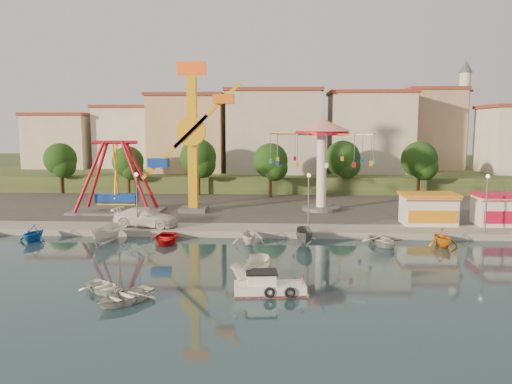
# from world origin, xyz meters

# --- Properties ---
(ground) EXTENTS (200.00, 200.00, 0.00)m
(ground) POSITION_xyz_m (0.00, 0.00, 0.00)
(ground) COLOR #152E3B
(ground) RESTS_ON ground
(quay_deck) EXTENTS (200.00, 100.00, 0.60)m
(quay_deck) POSITION_xyz_m (0.00, 62.00, 0.30)
(quay_deck) COLOR #9E998E
(quay_deck) RESTS_ON ground
(asphalt_pad) EXTENTS (90.00, 28.00, 0.01)m
(asphalt_pad) POSITION_xyz_m (0.00, 30.00, 0.60)
(asphalt_pad) COLOR #4C4944
(asphalt_pad) RESTS_ON quay_deck
(hill_terrace) EXTENTS (200.00, 60.00, 3.00)m
(hill_terrace) POSITION_xyz_m (0.00, 67.00, 1.50)
(hill_terrace) COLOR #384C26
(hill_terrace) RESTS_ON ground
(pirate_ship_ride) EXTENTS (10.00, 5.00, 8.00)m
(pirate_ship_ride) POSITION_xyz_m (-12.79, 21.53, 4.39)
(pirate_ship_ride) COLOR #59595E
(pirate_ship_ride) RESTS_ON quay_deck
(kamikaze_tower) EXTENTS (7.50, 3.10, 16.50)m
(kamikaze_tower) POSITION_xyz_m (-3.98, 22.27, 8.45)
(kamikaze_tower) COLOR #59595E
(kamikaze_tower) RESTS_ON quay_deck
(wave_swinger) EXTENTS (11.60, 11.60, 10.40)m
(wave_swinger) POSITION_xyz_m (10.04, 24.20, 8.20)
(wave_swinger) COLOR #59595E
(wave_swinger) RESTS_ON quay_deck
(booth_left) EXTENTS (5.40, 3.78, 3.08)m
(booth_left) POSITION_xyz_m (19.88, 16.49, 2.16)
(booth_left) COLOR white
(booth_left) RESTS_ON quay_deck
(booth_mid) EXTENTS (5.40, 3.78, 3.08)m
(booth_mid) POSITION_xyz_m (26.95, 16.49, 2.16)
(booth_mid) COLOR white
(booth_mid) RESTS_ON quay_deck
(lamp_post_1) EXTENTS (0.14, 0.14, 5.00)m
(lamp_post_1) POSITION_xyz_m (-8.00, 13.00, 3.10)
(lamp_post_1) COLOR #59595E
(lamp_post_1) RESTS_ON quay_deck
(lamp_post_2) EXTENTS (0.14, 0.14, 5.00)m
(lamp_post_2) POSITION_xyz_m (8.00, 13.00, 3.10)
(lamp_post_2) COLOR #59595E
(lamp_post_2) RESTS_ON quay_deck
(lamp_post_3) EXTENTS (0.14, 0.14, 5.00)m
(lamp_post_3) POSITION_xyz_m (24.00, 13.00, 3.10)
(lamp_post_3) COLOR #59595E
(lamp_post_3) RESTS_ON quay_deck
(tree_0) EXTENTS (4.60, 4.60, 7.19)m
(tree_0) POSITION_xyz_m (-26.00, 36.98, 5.47)
(tree_0) COLOR #382314
(tree_0) RESTS_ON quay_deck
(tree_1) EXTENTS (4.35, 4.35, 6.80)m
(tree_1) POSITION_xyz_m (-16.00, 36.24, 5.20)
(tree_1) COLOR #382314
(tree_1) RESTS_ON quay_deck
(tree_2) EXTENTS (5.02, 5.02, 7.85)m
(tree_2) POSITION_xyz_m (-6.00, 35.81, 5.92)
(tree_2) COLOR #382314
(tree_2) RESTS_ON quay_deck
(tree_3) EXTENTS (4.68, 4.68, 7.32)m
(tree_3) POSITION_xyz_m (4.00, 34.36, 5.55)
(tree_3) COLOR #382314
(tree_3) RESTS_ON quay_deck
(tree_4) EXTENTS (4.86, 4.86, 7.60)m
(tree_4) POSITION_xyz_m (14.00, 37.35, 5.75)
(tree_4) COLOR #382314
(tree_4) RESTS_ON quay_deck
(tree_5) EXTENTS (4.83, 4.83, 7.54)m
(tree_5) POSITION_xyz_m (24.00, 35.54, 5.71)
(tree_5) COLOR #382314
(tree_5) RESTS_ON quay_deck
(building_0) EXTENTS (9.26, 9.53, 11.87)m
(building_0) POSITION_xyz_m (-33.37, 46.06, 8.93)
(building_0) COLOR beige
(building_0) RESTS_ON hill_terrace
(building_1) EXTENTS (12.33, 9.01, 8.63)m
(building_1) POSITION_xyz_m (-21.33, 51.38, 7.32)
(building_1) COLOR silver
(building_1) RESTS_ON hill_terrace
(building_2) EXTENTS (11.95, 9.28, 11.23)m
(building_2) POSITION_xyz_m (-8.19, 51.96, 8.62)
(building_2) COLOR tan
(building_2) RESTS_ON hill_terrace
(building_3) EXTENTS (12.59, 10.50, 9.20)m
(building_3) POSITION_xyz_m (5.60, 48.80, 7.60)
(building_3) COLOR beige
(building_3) RESTS_ON hill_terrace
(building_4) EXTENTS (10.75, 9.23, 9.24)m
(building_4) POSITION_xyz_m (19.07, 52.20, 7.62)
(building_4) COLOR beige
(building_4) RESTS_ON hill_terrace
(building_5) EXTENTS (12.77, 10.96, 11.21)m
(building_5) POSITION_xyz_m (32.37, 50.33, 8.61)
(building_5) COLOR tan
(building_5) RESTS_ON hill_terrace
(minaret) EXTENTS (2.80, 2.80, 18.00)m
(minaret) POSITION_xyz_m (36.00, 54.00, 12.55)
(minaret) COLOR silver
(minaret) RESTS_ON hill_terrace
(cabin_motorboat) EXTENTS (4.46, 2.08, 1.52)m
(cabin_motorboat) POSITION_xyz_m (4.72, -3.14, 0.41)
(cabin_motorboat) COLOR white
(cabin_motorboat) RESTS_ON ground
(rowboat_a) EXTENTS (3.82, 3.74, 0.65)m
(rowboat_a) POSITION_xyz_m (-5.42, -3.33, 0.32)
(rowboat_a) COLOR white
(rowboat_a) RESTS_ON ground
(rowboat_b) EXTENTS (4.30, 4.59, 0.77)m
(rowboat_b) POSITION_xyz_m (-3.55, -5.08, 0.39)
(rowboat_b) COLOR silver
(rowboat_b) RESTS_ON ground
(skiff) EXTENTS (3.22, 4.66, 1.69)m
(skiff) POSITION_xyz_m (3.58, -1.16, 0.84)
(skiff) COLOR silver
(skiff) RESTS_ON ground
(van) EXTENTS (6.50, 3.44, 1.79)m
(van) POSITION_xyz_m (-7.48, 14.00, 1.50)
(van) COLOR silver
(van) RESTS_ON quay_deck
(moored_boat_1) EXTENTS (2.96, 3.28, 1.53)m
(moored_boat_1) POSITION_xyz_m (-16.49, 9.80, 0.76)
(moored_boat_1) COLOR blue
(moored_boat_1) RESTS_ON ground
(moored_boat_2) EXTENTS (2.66, 4.38, 1.59)m
(moored_boat_2) POSITION_xyz_m (-9.89, 9.80, 0.79)
(moored_boat_2) COLOR silver
(moored_boat_2) RESTS_ON ground
(moored_boat_3) EXTENTS (3.48, 4.48, 0.85)m
(moored_boat_3) POSITION_xyz_m (-4.58, 9.80, 0.43)
(moored_boat_3) COLOR red
(moored_boat_3) RESTS_ON ground
(moored_boat_4) EXTENTS (3.16, 3.53, 1.68)m
(moored_boat_4) POSITION_xyz_m (2.67, 9.80, 0.84)
(moored_boat_4) COLOR white
(moored_boat_4) RESTS_ON ground
(moored_boat_5) EXTENTS (1.47, 3.77, 1.45)m
(moored_boat_5) POSITION_xyz_m (7.52, 9.80, 0.72)
(moored_boat_5) COLOR #58585D
(moored_boat_5) RESTS_ON ground
(moored_boat_6) EXTENTS (3.60, 4.38, 0.79)m
(moored_boat_6) POSITION_xyz_m (14.23, 9.80, 0.40)
(moored_boat_6) COLOR silver
(moored_boat_6) RESTS_ON ground
(moored_boat_7) EXTENTS (2.98, 3.32, 1.56)m
(moored_boat_7) POSITION_xyz_m (19.21, 9.80, 0.78)
(moored_boat_7) COLOR orange
(moored_boat_7) RESTS_ON ground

